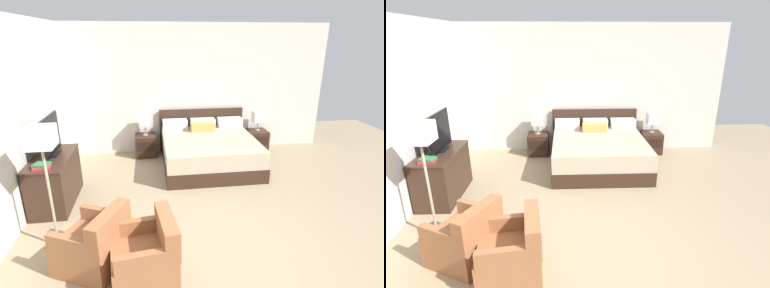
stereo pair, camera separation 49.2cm
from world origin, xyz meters
The scene contains 15 objects.
ground_plane centered at (0.00, 0.00, 0.00)m, with size 11.75×11.75×0.00m, color #998466.
wall_back centered at (0.00, 3.95, 1.44)m, with size 6.58×0.06×2.88m, color beige.
wall_left centered at (-2.72, 1.66, 1.44)m, with size 0.06×5.72×2.88m, color beige.
bed centered at (0.35, 2.92, 0.33)m, with size 1.96×2.02×1.00m.
nightstand_left centered at (-0.96, 3.62, 0.24)m, with size 0.46×0.46×0.49m.
nightstand_right centered at (1.66, 3.62, 0.24)m, with size 0.46×0.46×0.49m.
table_lamp_left centered at (-0.96, 3.62, 0.82)m, with size 0.26×0.26×0.46m.
table_lamp_right centered at (1.66, 3.62, 0.82)m, with size 0.26×0.26×0.46m.
dresser centered at (-2.39, 1.73, 0.41)m, with size 0.56×1.22×0.80m.
tv centered at (-2.39, 1.81, 1.10)m, with size 0.18×0.86×0.63m.
book_red_cover centered at (-2.40, 1.30, 0.81)m, with size 0.24×0.19×0.03m, color #B7282D.
book_blue_cover centered at (-2.40, 1.30, 0.85)m, with size 0.21×0.17×0.04m, color #2D7042.
armchair_by_window centered at (-1.53, 0.14, 0.28)m, with size 0.92×0.91×0.76m.
armchair_companion centered at (-0.93, -0.15, 0.28)m, with size 0.78×0.77×0.76m.
floor_lamp centered at (-2.08, 0.56, 1.35)m, with size 0.31×0.31×1.61m.
Camera 2 is at (-0.33, -2.91, 2.55)m, focal length 28.00 mm.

